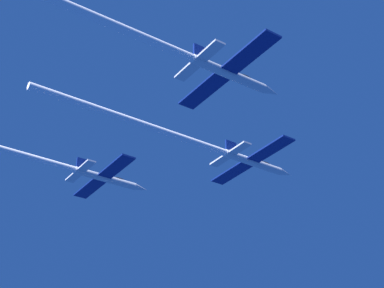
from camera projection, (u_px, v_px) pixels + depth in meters
jet_lead at (197, 143)px, 100.21m from camera, size 20.37×50.90×3.37m
jet_left_wing at (50, 163)px, 106.40m from camera, size 20.37×48.31×3.37m
jet_right_wing at (165, 47)px, 78.29m from camera, size 20.37×47.10×3.37m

